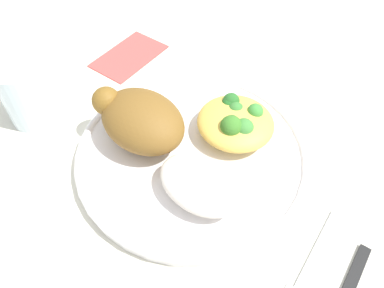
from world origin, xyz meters
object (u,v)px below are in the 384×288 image
object	(u,v)px
plate	(192,153)
water_glass	(26,94)
fork	(308,267)
mac_cheese_with_broccoli	(236,121)
roasted_chicken	(140,119)
rice_pile	(199,184)
napkin	(129,56)

from	to	relation	value
plate	water_glass	world-z (taller)	water_glass
plate	fork	size ratio (longest dim) A/B	2.11
mac_cheese_with_broccoli	fork	size ratio (longest dim) A/B	0.71
roasted_chicken	mac_cheese_with_broccoli	bearing A→B (deg)	-134.37
rice_pile	mac_cheese_with_broccoli	distance (m)	0.11
plate	roasted_chicken	world-z (taller)	roasted_chicken
fork	water_glass	distance (m)	0.42
plate	fork	distance (m)	0.19
roasted_chicken	mac_cheese_with_broccoli	xyz separation A→B (m)	(-0.09, -0.09, -0.01)
fork	napkin	bearing A→B (deg)	-16.74
plate	water_glass	size ratio (longest dim) A/B	3.34
plate	rice_pile	size ratio (longest dim) A/B	2.90
mac_cheese_with_broccoli	rice_pile	bearing A→B (deg)	104.28
napkin	water_glass	bearing A→B (deg)	90.46
water_glass	mac_cheese_with_broccoli	bearing A→B (deg)	-148.03
rice_pile	fork	bearing A→B (deg)	-174.83
plate	water_glass	xyz separation A→B (m)	(0.22, 0.09, 0.03)
rice_pile	napkin	xyz separation A→B (m)	(0.27, -0.14, -0.03)
plate	water_glass	distance (m)	0.24
rice_pile	roasted_chicken	bearing A→B (deg)	-8.57
mac_cheese_with_broccoli	plate	bearing A→B (deg)	70.11
roasted_chicken	water_glass	bearing A→B (deg)	22.22
mac_cheese_with_broccoli	napkin	size ratio (longest dim) A/B	0.83
water_glass	napkin	world-z (taller)	water_glass
plate	roasted_chicken	xyz separation A→B (m)	(0.06, 0.03, 0.04)
water_glass	napkin	bearing A→B (deg)	-89.54
mac_cheese_with_broccoli	water_glass	xyz separation A→B (m)	(0.24, 0.15, 0.01)
roasted_chicken	fork	world-z (taller)	roasted_chicken
roasted_chicken	rice_pile	world-z (taller)	roasted_chicken
fork	napkin	size ratio (longest dim) A/B	1.17
plate	water_glass	bearing A→B (deg)	22.33
roasted_chicken	water_glass	xyz separation A→B (m)	(0.16, 0.06, -0.01)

